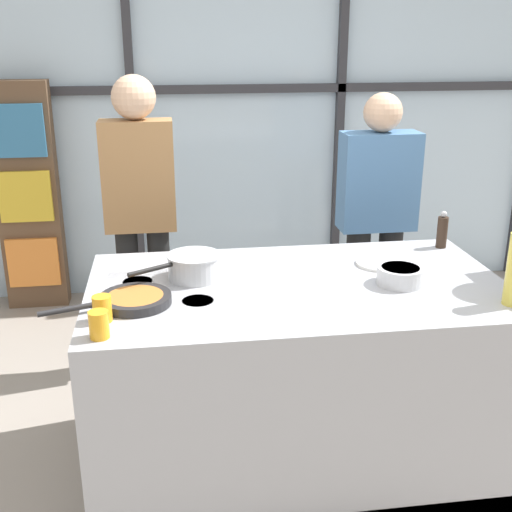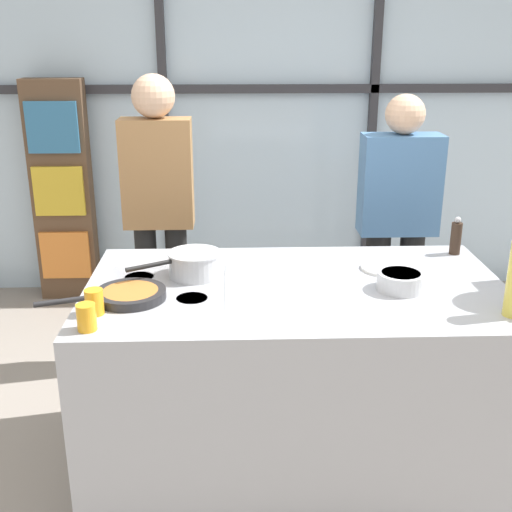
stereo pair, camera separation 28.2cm
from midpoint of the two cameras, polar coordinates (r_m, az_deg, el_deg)
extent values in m
plane|color=gray|center=(3.22, 0.78, -17.55)|extent=(18.00, 18.00, 0.00)
cube|color=silver|center=(4.86, -3.36, 13.02)|extent=(6.40, 0.04, 2.80)
cube|color=#2D2D33|center=(4.80, -3.34, 14.61)|extent=(6.40, 0.06, 0.06)
cube|color=#2D2D33|center=(4.81, -12.68, 12.52)|extent=(0.06, 0.06, 2.80)
cube|color=#2D2D33|center=(4.94, 5.85, 13.05)|extent=(0.06, 0.06, 2.80)
cube|color=brown|center=(4.90, -21.15, 4.81)|extent=(0.43, 0.16, 1.63)
cube|color=orange|center=(4.94, -20.75, -0.57)|extent=(0.36, 0.03, 0.36)
cube|color=gold|center=(4.80, -21.43, 4.91)|extent=(0.36, 0.03, 0.36)
cube|color=teal|center=(4.72, -22.12, 10.25)|extent=(0.36, 0.03, 0.36)
cube|color=#A8AAB2|center=(2.98, 0.82, -10.59)|extent=(1.81, 1.02, 0.90)
cube|color=black|center=(2.76, -10.87, -3.20)|extent=(0.52, 0.52, 0.01)
cylinder|color=#38383D|center=(2.65, -13.68, -4.30)|extent=(0.13, 0.13, 0.01)
cylinder|color=#38383D|center=(2.63, -8.27, -4.07)|extent=(0.13, 0.13, 0.01)
cylinder|color=#38383D|center=(2.88, -13.26, -2.32)|extent=(0.13, 0.13, 0.01)
cylinder|color=#38383D|center=(2.87, -8.29, -2.10)|extent=(0.13, 0.13, 0.01)
cylinder|color=black|center=(3.91, -10.49, -3.63)|extent=(0.13, 0.13, 0.86)
cylinder|color=black|center=(3.92, -13.13, -3.74)|extent=(0.13, 0.13, 0.86)
cube|color=#A37547|center=(3.69, -12.60, 6.94)|extent=(0.40, 0.18, 0.62)
sphere|color=#D8AD8C|center=(3.63, -13.10, 13.57)|extent=(0.24, 0.24, 0.24)
cylinder|color=black|center=(4.10, 9.68, -2.91)|extent=(0.15, 0.15, 0.80)
cylinder|color=black|center=(4.04, 6.90, -3.08)|extent=(0.15, 0.15, 0.80)
cube|color=#4C7AAD|center=(3.86, 8.79, 6.55)|extent=(0.46, 0.21, 0.58)
sphere|color=#D8AD8C|center=(3.79, 9.11, 12.48)|extent=(0.23, 0.23, 0.23)
cylinder|color=#232326|center=(2.64, -13.72, -3.85)|extent=(0.29, 0.29, 0.04)
cylinder|color=#B26B2D|center=(2.64, -13.74, -3.56)|extent=(0.23, 0.23, 0.01)
cylinder|color=#232326|center=(2.60, -19.35, -4.55)|extent=(0.23, 0.09, 0.02)
cylinder|color=silver|center=(2.84, -8.35, -0.97)|extent=(0.23, 0.23, 0.11)
cylinder|color=silver|center=(2.83, -8.40, 0.02)|extent=(0.24, 0.24, 0.01)
cylinder|color=black|center=(2.74, -12.31, -1.25)|extent=(0.19, 0.12, 0.02)
cylinder|color=white|center=(3.03, 8.38, -0.68)|extent=(0.23, 0.23, 0.01)
cylinder|color=silver|center=(2.80, 9.90, -1.78)|extent=(0.20, 0.20, 0.08)
cylinder|color=#4C4C51|center=(2.79, 9.94, -1.15)|extent=(0.16, 0.16, 0.01)
cylinder|color=#332319|center=(3.31, 13.91, 2.02)|extent=(0.05, 0.05, 0.16)
sphere|color=#B2B2B7|center=(3.29, 14.04, 3.60)|extent=(0.03, 0.03, 0.03)
cylinder|color=orange|center=(2.39, -17.13, -5.93)|extent=(0.07, 0.07, 0.10)
cylinder|color=orange|center=(2.51, -16.68, -4.58)|extent=(0.07, 0.07, 0.10)
camera|label=1|loc=(0.14, -92.86, -1.01)|focal=45.00mm
camera|label=2|loc=(0.14, 87.14, 1.01)|focal=45.00mm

